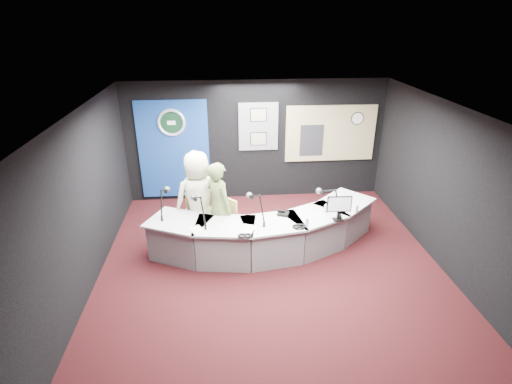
{
  "coord_description": "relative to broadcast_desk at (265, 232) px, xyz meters",
  "views": [
    {
      "loc": [
        -0.8,
        -5.91,
        4.16
      ],
      "look_at": [
        -0.2,
        0.8,
        1.1
      ],
      "focal_mm": 28.0,
      "sensor_mm": 36.0,
      "label": 1
    }
  ],
  "objects": [
    {
      "name": "notepad",
      "position": [
        -0.36,
        -0.5,
        0.38
      ],
      "size": [
        0.3,
        0.35,
        0.0
      ],
      "primitive_type": "cube",
      "rotation": [
        0.0,
        0.0,
        -0.35
      ],
      "color": "white",
      "rests_on": "broadcast_desk"
    },
    {
      "name": "desk_phone",
      "position": [
        0.32,
        -0.04,
        0.4
      ],
      "size": [
        0.24,
        0.22,
        0.05
      ],
      "primitive_type": "cube",
      "rotation": [
        0.0,
        0.0,
        -0.35
      ],
      "color": "black",
      "rests_on": "broadcast_desk"
    },
    {
      "name": "wall_back",
      "position": [
        0.05,
        2.45,
        1.02
      ],
      "size": [
        6.0,
        0.02,
        2.8
      ],
      "primitive_type": "cube",
      "color": "black",
      "rests_on": "ground"
    },
    {
      "name": "booth_window_frame",
      "position": [
        1.8,
        2.42,
        1.18
      ],
      "size": [
        2.12,
        0.06,
        1.32
      ],
      "primitive_type": "cube",
      "color": "tan",
      "rests_on": "wall_back"
    },
    {
      "name": "pinboard",
      "position": [
        0.1,
        2.42,
        1.38
      ],
      "size": [
        0.9,
        0.04,
        1.1
      ],
      "primitive_type": "cube",
      "color": "slate",
      "rests_on": "wall_back"
    },
    {
      "name": "boom_mic_b",
      "position": [
        -1.19,
        -0.15,
        0.68
      ],
      "size": [
        0.33,
        0.7,
        0.6
      ],
      "primitive_type": null,
      "color": "black",
      "rests_on": "broadcast_desk"
    },
    {
      "name": "person_man",
      "position": [
        -1.23,
        0.42,
        0.55
      ],
      "size": [
        1.06,
        0.87,
        1.86
      ],
      "primitive_type": "imported",
      "rotation": [
        0.0,
        0.0,
        3.5
      ],
      "color": "beige",
      "rests_on": "ground"
    },
    {
      "name": "wall_left",
      "position": [
        -2.95,
        -0.55,
        1.02
      ],
      "size": [
        0.02,
        6.0,
        2.8
      ],
      "primitive_type": "cube",
      "color": "black",
      "rests_on": "ground"
    },
    {
      "name": "wall_front",
      "position": [
        0.05,
        -3.55,
        1.02
      ],
      "size": [
        6.0,
        0.02,
        2.8
      ],
      "primitive_type": "cube",
      "color": "black",
      "rests_on": "ground"
    },
    {
      "name": "backdrop_panel",
      "position": [
        -1.85,
        2.42,
        0.88
      ],
      "size": [
        1.6,
        0.05,
        2.3
      ],
      "primitive_type": "cube",
      "color": "navy",
      "rests_on": "wall_back"
    },
    {
      "name": "boom_mic_d",
      "position": [
        1.17,
        -0.06,
        0.68
      ],
      "size": [
        0.4,
        0.67,
        0.6
      ],
      "primitive_type": null,
      "color": "black",
      "rests_on": "broadcast_desk"
    },
    {
      "name": "boom_mic_a",
      "position": [
        -1.84,
        0.23,
        0.68
      ],
      "size": [
        0.17,
        0.74,
        0.6
      ],
      "primitive_type": null,
      "color": "black",
      "rests_on": "broadcast_desk"
    },
    {
      "name": "ceiling",
      "position": [
        0.05,
        -0.55,
        2.42
      ],
      "size": [
        6.0,
        6.0,
        0.02
      ],
      "primitive_type": "cube",
      "color": "silver",
      "rests_on": "ground"
    },
    {
      "name": "boom_mic_c",
      "position": [
        -0.18,
        -0.16,
        0.68
      ],
      "size": [
        0.33,
        0.7,
        0.6
      ],
      "primitive_type": null,
      "color": "black",
      "rests_on": "broadcast_desk"
    },
    {
      "name": "booth_glow",
      "position": [
        1.8,
        2.41,
        1.18
      ],
      "size": [
        2.0,
        0.02,
        1.2
      ],
      "primitive_type": "cube",
      "color": "#D1BB84",
      "rests_on": "booth_window_frame"
    },
    {
      "name": "broadcast_desk",
      "position": [
        0.0,
        0.0,
        0.0
      ],
      "size": [
        4.5,
        1.9,
        0.75
      ],
      "primitive_type": null,
      "color": "#AFB2B4",
      "rests_on": "ground"
    },
    {
      "name": "equipment_rack",
      "position": [
        1.35,
        2.39,
        1.03
      ],
      "size": [
        0.55,
        0.02,
        0.75
      ],
      "primitive_type": "cube",
      "color": "black",
      "rests_on": "booth_window_frame"
    },
    {
      "name": "armchair_left",
      "position": [
        -1.23,
        0.42,
        0.09
      ],
      "size": [
        0.59,
        0.59,
        0.93
      ],
      "primitive_type": null,
      "rotation": [
        0.0,
        0.0,
        0.14
      ],
      "color": "tan",
      "rests_on": "ground"
    },
    {
      "name": "framed_photo_lower",
      "position": [
        0.1,
        2.39,
        1.09
      ],
      "size": [
        0.34,
        0.02,
        0.27
      ],
      "primitive_type": "cube",
      "color": "gray",
      "rests_on": "pinboard"
    },
    {
      "name": "headphones_near",
      "position": [
        0.53,
        -0.52,
        0.39
      ],
      "size": [
        0.24,
        0.24,
        0.04
      ],
      "primitive_type": "torus",
      "color": "black",
      "rests_on": "broadcast_desk"
    },
    {
      "name": "headphones_far",
      "position": [
        -0.43,
        -0.75,
        0.39
      ],
      "size": [
        0.2,
        0.2,
        0.03
      ],
      "primitive_type": "torus",
      "color": "black",
      "rests_on": "broadcast_desk"
    },
    {
      "name": "ground",
      "position": [
        0.05,
        -0.55,
        -0.38
      ],
      "size": [
        6.0,
        6.0,
        0.0
      ],
      "primitive_type": "plane",
      "color": "black",
      "rests_on": "ground"
    },
    {
      "name": "armchair_right",
      "position": [
        -0.84,
        0.19,
        0.15
      ],
      "size": [
        0.83,
        0.83,
        1.04
      ],
      "primitive_type": null,
      "rotation": [
        0.0,
        0.0,
        -0.82
      ],
      "color": "tan",
      "rests_on": "ground"
    },
    {
      "name": "draped_jacket",
      "position": [
        -1.21,
        0.67,
        0.24
      ],
      "size": [
        0.51,
        0.17,
        0.7
      ],
      "primitive_type": "cube",
      "rotation": [
        0.0,
        0.0,
        0.14
      ],
      "color": "#6A685A",
      "rests_on": "armchair_left"
    },
    {
      "name": "water_bottles",
      "position": [
        1.18,
        -0.27,
        0.46
      ],
      "size": [
        1.08,
        0.52,
        0.18
      ],
      "primitive_type": null,
      "color": "silver",
      "rests_on": "broadcast_desk"
    },
    {
      "name": "seal_center",
      "position": [
        -1.85,
        2.38,
        1.52
      ],
      "size": [
        0.48,
        0.01,
        0.48
      ],
      "primitive_type": "cylinder",
      "rotation": [
        1.57,
        0.0,
        0.0
      ],
      "color": "black",
      "rests_on": "backdrop_panel"
    },
    {
      "name": "person_woman",
      "position": [
        -0.84,
        0.19,
        0.49
      ],
      "size": [
        0.71,
        0.75,
        1.73
      ],
      "primitive_type": "imported",
      "rotation": [
        0.0,
        0.0,
        2.23
      ],
      "color": "#5A6E39",
      "rests_on": "ground"
    },
    {
      "name": "computer_monitor",
      "position": [
        1.27,
        -0.32,
        0.7
      ],
      "size": [
        0.43,
        0.04,
        0.29
      ],
      "primitive_type": "cube",
      "rotation": [
        0.0,
        0.0,
        -0.04
      ],
      "color": "black",
      "rests_on": "broadcast_desk"
    },
    {
      "name": "agency_seal",
      "position": [
        -1.85,
        2.38,
        1.52
      ],
      "size": [
        0.63,
        0.07,
        0.63
      ],
      "primitive_type": "torus",
      "rotation": [
        1.57,
        0.0,
        0.0
      ],
      "color": "silver",
      "rests_on": "backdrop_panel"
    },
    {
      "name": "paper_stack",
      "position": [
        -1.23,
        -0.45,
        0.38
      ],
      "size": [
        0.3,
        0.34,
        0.0
      ],
      "primitive_type": "cube",
      "rotation": [
        0.0,
        0.0,
        0.46
      ],
      "color": "white",
      "rests_on": "broadcast_desk"
    },
    {
      "name": "wall_clock",
      "position": [
        2.4,
        2.39,
        1.52
      ],
      "size": [
        0.28,
        0.01,
        0.28
      ],
      "primitive_type": "cylinder",
      "rotation": [
        1.57,
        0.0,
        0.0
      ],
      "color": "white",
      "rests_on": "booth_window_frame"
    },
    {
      "name": "wall_right",
      "position": [
        3.05,
        -0.55,
        1.02
      ],
      "size": [
        0.02,
        6.0,
        2.8
      ],
      "primitive_type": "cube",
      "color": "black",
      "rests_on": "ground"
    },
    {
      "name": "framed_photo_upper",
      "position": [
        0.1,
        2.39,
        1.65
      ],
      "size": [
        0.34,
        0.02,
        0.27
      ],
      "primitive_type": "cube",
      "color": "gray",
      "rests_on": "pinboard"
    }
  ]
}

